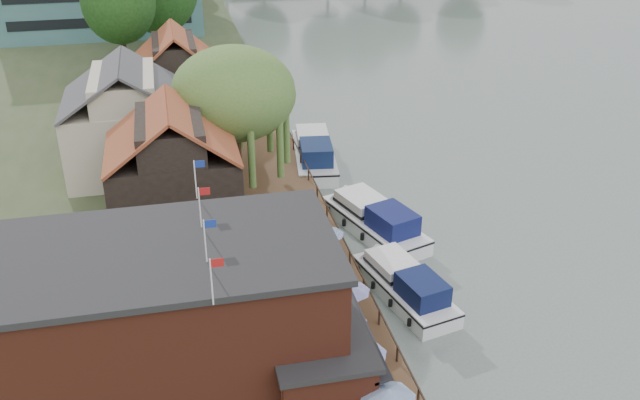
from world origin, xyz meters
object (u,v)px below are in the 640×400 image
umbrella_4 (326,275)px  cruiser_2 (314,149)px  umbrella_1 (364,365)px  pub (210,312)px  umbrella_5 (327,244)px  cottage_a (173,168)px  cottage_c (177,78)px  umbrella_2 (342,334)px  umbrella_3 (351,302)px  umbrella_6 (299,222)px  cruiser_0 (405,281)px  cottage_b (127,117)px  willow (235,121)px  cruiser_1 (375,216)px

umbrella_4 → cruiser_2: (3.59, 19.75, -0.97)m
umbrella_1 → cruiser_2: size_ratio=0.22×
pub → umbrella_5: size_ratio=8.42×
cottage_a → umbrella_4: cottage_a is taller
cottage_a → umbrella_5: size_ratio=3.62×
cottage_c → umbrella_2: size_ratio=3.50×
pub → umbrella_2: bearing=1.3°
pub → umbrella_3: bearing=20.1°
umbrella_6 → cottage_c: bearing=105.9°
umbrella_2 → umbrella_5: 8.65m
umbrella_1 → umbrella_4: 7.70m
umbrella_1 → umbrella_6: bearing=91.3°
umbrella_1 → cruiser_0: bearing=59.2°
umbrella_5 → cottage_c: bearing=106.5°
cottage_a → umbrella_1: size_ratio=3.62×
umbrella_2 → umbrella_5: bearing=81.8°
umbrella_3 → umbrella_6: size_ratio=1.00×
cottage_b → cruiser_0: (15.33, -19.43, -4.13)m
pub → umbrella_2: size_ratio=8.23×
cottage_b → cottage_c: bearing=66.0°
pub → cottage_a: bearing=93.8°
cruiser_0 → pub: bearing=-166.9°
cottage_b → pub: bearing=-80.9°
cottage_a → umbrella_2: bearing=-64.0°
umbrella_5 → umbrella_6: size_ratio=1.00×
willow → cruiser_2: size_ratio=0.97×
umbrella_3 → cruiser_0: umbrella_3 is taller
cottage_b → umbrella_3: bearing=-63.1°
cottage_c → umbrella_5: (7.47, -25.29, -2.96)m
cottage_c → umbrella_1: size_ratio=3.58×
cottage_c → cruiser_0: size_ratio=0.91×
pub → cruiser_2: (10.23, 25.17, -3.33)m
umbrella_6 → cruiser_2: 14.10m
cottage_c → cruiser_1: bearing=-60.3°
cottage_c → cruiser_2: 14.08m
umbrella_3 → umbrella_2: bearing=-113.2°
pub → willow: bearing=80.1°
pub → cruiser_1: size_ratio=1.94×
umbrella_2 → cruiser_0: umbrella_2 is taller
cruiser_0 → cruiser_1: size_ratio=0.91×
cruiser_1 → pub: bearing=-149.8°
cottage_a → umbrella_1: cottage_a is taller
umbrella_2 → cruiser_1: bearing=67.0°
umbrella_2 → umbrella_3: size_ratio=1.02×
umbrella_1 → umbrella_4: same height
cottage_b → cruiser_2: bearing=0.7°
umbrella_6 → umbrella_2: bearing=-90.5°
cottage_c → cruiser_1: (11.81, -20.75, -3.99)m
cottage_b → cottage_c: same height
umbrella_5 → umbrella_3: bearing=-91.4°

